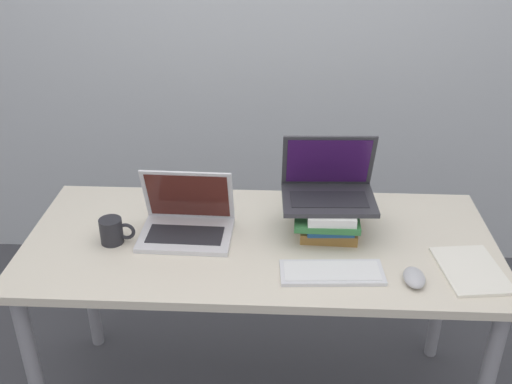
{
  "coord_description": "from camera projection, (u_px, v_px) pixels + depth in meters",
  "views": [
    {
      "loc": [
        0.07,
        -1.35,
        1.84
      ],
      "look_at": [
        -0.01,
        0.35,
        0.93
      ],
      "focal_mm": 42.0,
      "sensor_mm": 36.0,
      "label": 1
    }
  ],
  "objects": [
    {
      "name": "laptop_on_books",
      "position": [
        328.0,
        187.0,
        2.0
      ],
      "size": [
        0.32,
        0.23,
        0.22
      ],
      "color": "#333338",
      "rests_on": "book_stack"
    },
    {
      "name": "mug",
      "position": [
        113.0,
        231.0,
        1.98
      ],
      "size": [
        0.12,
        0.08,
        0.09
      ],
      "color": "#232328",
      "rests_on": "desk"
    },
    {
      "name": "wireless_keyboard",
      "position": [
        332.0,
        272.0,
        1.84
      ],
      "size": [
        0.32,
        0.15,
        0.01
      ],
      "color": "silver",
      "rests_on": "desk"
    },
    {
      "name": "book_stack",
      "position": [
        328.0,
        214.0,
        2.04
      ],
      "size": [
        0.22,
        0.28,
        0.12
      ],
      "color": "olive",
      "rests_on": "desk"
    },
    {
      "name": "mouse",
      "position": [
        414.0,
        278.0,
        1.8
      ],
      "size": [
        0.07,
        0.1,
        0.03
      ],
      "color": "#B2B2B7",
      "rests_on": "desk"
    },
    {
      "name": "desk",
      "position": [
        260.0,
        259.0,
        2.06
      ],
      "size": [
        1.58,
        0.7,
        0.75
      ],
      "color": "beige",
      "rests_on": "ground_plane"
    },
    {
      "name": "laptop_left",
      "position": [
        187.0,
        222.0,
        2.03
      ],
      "size": [
        0.31,
        0.23,
        0.23
      ],
      "color": "silver",
      "rests_on": "desk"
    },
    {
      "name": "notepad",
      "position": [
        471.0,
        270.0,
        1.85
      ],
      "size": [
        0.21,
        0.27,
        0.01
      ],
      "color": "white",
      "rests_on": "desk"
    }
  ]
}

